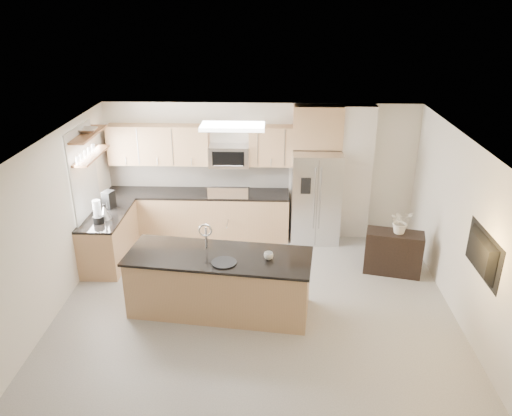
{
  "coord_description": "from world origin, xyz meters",
  "views": [
    {
      "loc": [
        0.24,
        -6.02,
        4.46
      ],
      "look_at": [
        -0.02,
        1.3,
        1.31
      ],
      "focal_mm": 35.0,
      "sensor_mm": 36.0,
      "label": 1
    }
  ],
  "objects_px": {
    "credenza": "(393,253)",
    "coffee_maker": "(109,200)",
    "refrigerator": "(315,196)",
    "television": "(477,254)",
    "blender": "(98,213)",
    "microwave": "(229,156)",
    "island": "(220,282)",
    "platter": "(224,263)",
    "range": "(230,214)",
    "flower_vase": "(402,216)",
    "bowl": "(88,130)",
    "cup": "(269,256)",
    "kettle": "(104,212)"
  },
  "relations": [
    {
      "from": "island",
      "to": "coffee_maker",
      "type": "bearing_deg",
      "value": 147.88
    },
    {
      "from": "microwave",
      "to": "coffee_maker",
      "type": "xyz_separation_m",
      "value": [
        -2.09,
        -0.92,
        -0.56
      ]
    },
    {
      "from": "kettle",
      "to": "blender",
      "type": "bearing_deg",
      "value": -105.17
    },
    {
      "from": "coffee_maker",
      "to": "island",
      "type": "bearing_deg",
      "value": -38.9
    },
    {
      "from": "island",
      "to": "credenza",
      "type": "distance_m",
      "value": 3.11
    },
    {
      "from": "kettle",
      "to": "credenza",
      "type": "bearing_deg",
      "value": -0.58
    },
    {
      "from": "island",
      "to": "blender",
      "type": "distance_m",
      "value": 2.47
    },
    {
      "from": "blender",
      "to": "kettle",
      "type": "height_order",
      "value": "blender"
    },
    {
      "from": "microwave",
      "to": "coffee_maker",
      "type": "height_order",
      "value": "microwave"
    },
    {
      "from": "island",
      "to": "blender",
      "type": "height_order",
      "value": "island"
    },
    {
      "from": "microwave",
      "to": "platter",
      "type": "bearing_deg",
      "value": -86.81
    },
    {
      "from": "platter",
      "to": "television",
      "type": "distance_m",
      "value": 3.39
    },
    {
      "from": "microwave",
      "to": "kettle",
      "type": "distance_m",
      "value": 2.53
    },
    {
      "from": "blender",
      "to": "television",
      "type": "relative_size",
      "value": 0.38
    },
    {
      "from": "flower_vase",
      "to": "microwave",
      "type": "bearing_deg",
      "value": 154.43
    },
    {
      "from": "cup",
      "to": "television",
      "type": "distance_m",
      "value": 2.79
    },
    {
      "from": "cup",
      "to": "bowl",
      "type": "distance_m",
      "value": 3.75
    },
    {
      "from": "island",
      "to": "bowl",
      "type": "height_order",
      "value": "bowl"
    },
    {
      "from": "blender",
      "to": "flower_vase",
      "type": "bearing_deg",
      "value": 1.62
    },
    {
      "from": "refrigerator",
      "to": "blender",
      "type": "bearing_deg",
      "value": -159.43
    },
    {
      "from": "microwave",
      "to": "island",
      "type": "height_order",
      "value": "microwave"
    },
    {
      "from": "refrigerator",
      "to": "island",
      "type": "bearing_deg",
      "value": -122.81
    },
    {
      "from": "cup",
      "to": "platter",
      "type": "xyz_separation_m",
      "value": [
        -0.63,
        -0.14,
        -0.04
      ]
    },
    {
      "from": "coffee_maker",
      "to": "bowl",
      "type": "distance_m",
      "value": 1.33
    },
    {
      "from": "range",
      "to": "flower_vase",
      "type": "relative_size",
      "value": 1.87
    },
    {
      "from": "credenza",
      "to": "range",
      "type": "bearing_deg",
      "value": 168.59
    },
    {
      "from": "credenza",
      "to": "television",
      "type": "xyz_separation_m",
      "value": [
        0.59,
        -1.81,
        0.97
      ]
    },
    {
      "from": "coffee_maker",
      "to": "range",
      "type": "bearing_deg",
      "value": 20.69
    },
    {
      "from": "credenza",
      "to": "coffee_maker",
      "type": "distance_m",
      "value": 5.09
    },
    {
      "from": "credenza",
      "to": "coffee_maker",
      "type": "xyz_separation_m",
      "value": [
        -5.02,
        0.52,
        0.69
      ]
    },
    {
      "from": "coffee_maker",
      "to": "cup",
      "type": "bearing_deg",
      "value": -32.41
    },
    {
      "from": "blender",
      "to": "microwave",
      "type": "bearing_deg",
      "value": 37.15
    },
    {
      "from": "range",
      "to": "credenza",
      "type": "height_order",
      "value": "range"
    },
    {
      "from": "bowl",
      "to": "microwave",
      "type": "bearing_deg",
      "value": 25.21
    },
    {
      "from": "island",
      "to": "coffee_maker",
      "type": "distance_m",
      "value": 2.83
    },
    {
      "from": "cup",
      "to": "television",
      "type": "height_order",
      "value": "television"
    },
    {
      "from": "refrigerator",
      "to": "platter",
      "type": "relative_size",
      "value": 4.92
    },
    {
      "from": "microwave",
      "to": "island",
      "type": "xyz_separation_m",
      "value": [
        0.06,
        -2.65,
        -1.16
      ]
    },
    {
      "from": "cup",
      "to": "credenza",
      "type": "bearing_deg",
      "value": 31.6
    },
    {
      "from": "kettle",
      "to": "television",
      "type": "xyz_separation_m",
      "value": [
        5.54,
        -1.86,
        0.31
      ]
    },
    {
      "from": "refrigerator",
      "to": "platter",
      "type": "distance_m",
      "value": 3.1
    },
    {
      "from": "island",
      "to": "blender",
      "type": "relative_size",
      "value": 6.85
    },
    {
      "from": "kettle",
      "to": "refrigerator",
      "type": "bearing_deg",
      "value": 18.28
    },
    {
      "from": "range",
      "to": "cup",
      "type": "height_order",
      "value": "range"
    },
    {
      "from": "refrigerator",
      "to": "bowl",
      "type": "distance_m",
      "value": 4.28
    },
    {
      "from": "credenza",
      "to": "bowl",
      "type": "relative_size",
      "value": 2.39
    },
    {
      "from": "bowl",
      "to": "television",
      "type": "height_order",
      "value": "bowl"
    },
    {
      "from": "range",
      "to": "credenza",
      "type": "relative_size",
      "value": 1.2
    },
    {
      "from": "refrigerator",
      "to": "television",
      "type": "height_order",
      "value": "refrigerator"
    },
    {
      "from": "cup",
      "to": "blender",
      "type": "xyz_separation_m",
      "value": [
        -2.87,
        1.18,
        0.11
      ]
    }
  ]
}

